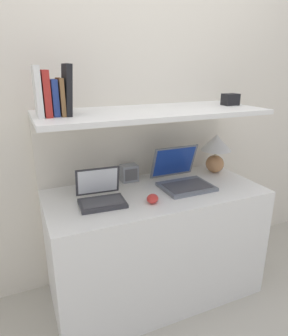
% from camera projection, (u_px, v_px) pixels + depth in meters
% --- Properties ---
extents(ground_plane, '(12.00, 12.00, 0.00)m').
position_uv_depth(ground_plane, '(176.00, 322.00, 1.85)').
color(ground_plane, '#B2AD9E').
extents(wall_back, '(6.00, 0.05, 2.40)m').
position_uv_depth(wall_back, '(133.00, 113.00, 2.06)').
color(wall_back, silver).
rests_on(wall_back, ground_plane).
extents(desk, '(1.36, 0.62, 0.76)m').
position_uv_depth(desk, '(155.00, 243.00, 2.00)').
color(desk, white).
rests_on(desk, ground_plane).
extents(back_riser, '(1.36, 0.04, 1.23)m').
position_uv_depth(back_riser, '(136.00, 193.00, 2.21)').
color(back_riser, silver).
rests_on(back_riser, ground_plane).
extents(shelf, '(1.36, 0.56, 0.03)m').
position_uv_depth(shelf, '(152.00, 112.00, 1.78)').
color(shelf, white).
rests_on(shelf, back_riser).
extents(table_lamp, '(0.22, 0.22, 0.28)m').
position_uv_depth(table_lamp, '(216.00, 149.00, 2.16)').
color(table_lamp, '#B27A4C').
rests_on(table_lamp, desk).
extents(laptop_large, '(0.32, 0.34, 0.24)m').
position_uv_depth(laptop_large, '(182.00, 178.00, 1.95)').
color(laptop_large, slate).
rests_on(laptop_large, desk).
extents(laptop_small, '(0.27, 0.24, 0.19)m').
position_uv_depth(laptop_small, '(101.00, 196.00, 1.71)').
color(laptop_small, '#333338').
rests_on(laptop_small, desk).
extents(computer_mouse, '(0.11, 0.12, 0.04)m').
position_uv_depth(computer_mouse, '(153.00, 199.00, 1.72)').
color(computer_mouse, red).
rests_on(computer_mouse, desk).
extents(router_box, '(0.11, 0.08, 0.11)m').
position_uv_depth(router_box, '(129.00, 173.00, 2.03)').
color(router_box, gray).
rests_on(router_box, desk).
extents(book_white, '(0.03, 0.17, 0.25)m').
position_uv_depth(book_white, '(37.00, 91.00, 1.50)').
color(book_white, silver).
rests_on(book_white, shelf).
extents(book_red, '(0.03, 0.16, 0.23)m').
position_uv_depth(book_red, '(46.00, 93.00, 1.52)').
color(book_red, '#A82823').
rests_on(book_red, shelf).
extents(book_blue, '(0.03, 0.12, 0.18)m').
position_uv_depth(book_blue, '(54.00, 98.00, 1.54)').
color(book_blue, '#284293').
rests_on(book_blue, shelf).
extents(book_brown, '(0.02, 0.16, 0.19)m').
position_uv_depth(book_brown, '(61.00, 97.00, 1.55)').
color(book_brown, brown).
rests_on(book_brown, shelf).
extents(book_black, '(0.05, 0.16, 0.26)m').
position_uv_depth(book_black, '(67.00, 90.00, 1.55)').
color(book_black, black).
rests_on(book_black, shelf).
extents(shelf_gadget, '(0.10, 0.08, 0.08)m').
position_uv_depth(shelf_gadget, '(230.00, 99.00, 1.99)').
color(shelf_gadget, black).
rests_on(shelf_gadget, shelf).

